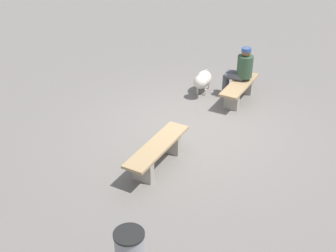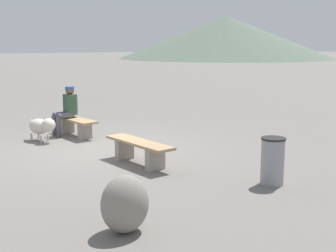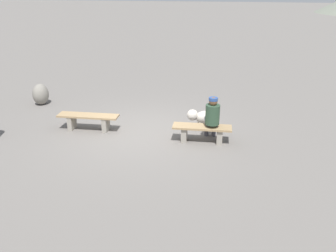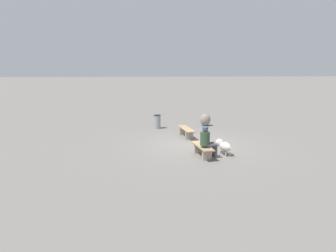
{
  "view_description": "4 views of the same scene",
  "coord_description": "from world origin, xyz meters",
  "px_view_note": "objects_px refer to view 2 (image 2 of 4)",
  "views": [
    {
      "loc": [
        -6.55,
        -4.24,
        4.58
      ],
      "look_at": [
        -1.18,
        -0.21,
        0.69
      ],
      "focal_mm": 46.61,
      "sensor_mm": 36.0,
      "label": 1
    },
    {
      "loc": [
        -8.84,
        3.58,
        2.25
      ],
      "look_at": [
        -1.29,
        -0.96,
        0.64
      ],
      "focal_mm": 48.11,
      "sensor_mm": 36.0,
      "label": 2
    },
    {
      "loc": [
        3.12,
        -7.97,
        3.68
      ],
      "look_at": [
        1.18,
        -1.38,
        0.88
      ],
      "focal_mm": 36.01,
      "sensor_mm": 36.0,
      "label": 3
    },
    {
      "loc": [
        12.06,
        -2.45,
        3.33
      ],
      "look_at": [
        -1.04,
        -1.14,
        0.66
      ],
      "focal_mm": 30.53,
      "sensor_mm": 36.0,
      "label": 4
    }
  ],
  "objects_px": {
    "seated_person": "(67,107)",
    "dog": "(42,126)",
    "trash_bin": "(273,161)",
    "bench_right": "(76,124)",
    "bench_left": "(139,149)",
    "boulder": "(125,204)"
  },
  "relations": [
    {
      "from": "bench_left",
      "to": "boulder",
      "type": "distance_m",
      "value": 3.12
    },
    {
      "from": "boulder",
      "to": "bench_right",
      "type": "bearing_deg",
      "value": -14.07
    },
    {
      "from": "bench_left",
      "to": "dog",
      "type": "bearing_deg",
      "value": 10.1
    },
    {
      "from": "trash_bin",
      "to": "boulder",
      "type": "bearing_deg",
      "value": 99.71
    },
    {
      "from": "dog",
      "to": "seated_person",
      "type": "bearing_deg",
      "value": 97.99
    },
    {
      "from": "bench_left",
      "to": "boulder",
      "type": "height_order",
      "value": "boulder"
    },
    {
      "from": "bench_left",
      "to": "boulder",
      "type": "relative_size",
      "value": 2.43
    },
    {
      "from": "seated_person",
      "to": "dog",
      "type": "height_order",
      "value": "seated_person"
    },
    {
      "from": "bench_left",
      "to": "dog",
      "type": "xyz_separation_m",
      "value": [
        3.01,
        1.0,
        0.05
      ]
    },
    {
      "from": "trash_bin",
      "to": "boulder",
      "type": "xyz_separation_m",
      "value": [
        -0.49,
        2.87,
        -0.03
      ]
    },
    {
      "from": "bench_right",
      "to": "trash_bin",
      "type": "xyz_separation_m",
      "value": [
        -5.39,
        -1.4,
        0.09
      ]
    },
    {
      "from": "bench_left",
      "to": "bench_right",
      "type": "relative_size",
      "value": 1.12
    },
    {
      "from": "trash_bin",
      "to": "bench_right",
      "type": "bearing_deg",
      "value": 14.52
    },
    {
      "from": "trash_bin",
      "to": "boulder",
      "type": "distance_m",
      "value": 2.91
    },
    {
      "from": "seated_person",
      "to": "dog",
      "type": "xyz_separation_m",
      "value": [
        -0.41,
        0.77,
        -0.35
      ]
    },
    {
      "from": "seated_person",
      "to": "bench_left",
      "type": "bearing_deg",
      "value": 169.84
    },
    {
      "from": "bench_left",
      "to": "bench_right",
      "type": "distance_m",
      "value": 3.19
    },
    {
      "from": "bench_left",
      "to": "dog",
      "type": "height_order",
      "value": "dog"
    },
    {
      "from": "bench_left",
      "to": "trash_bin",
      "type": "bearing_deg",
      "value": -157.89
    },
    {
      "from": "bench_left",
      "to": "boulder",
      "type": "bearing_deg",
      "value": 141.25
    },
    {
      "from": "bench_right",
      "to": "boulder",
      "type": "relative_size",
      "value": 2.16
    },
    {
      "from": "bench_right",
      "to": "bench_left",
      "type": "bearing_deg",
      "value": 173.74
    }
  ]
}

